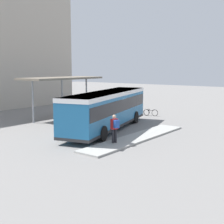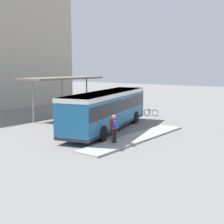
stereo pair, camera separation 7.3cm
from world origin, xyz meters
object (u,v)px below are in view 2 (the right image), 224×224
object	(u,v)px
bicycle_black	(151,112)
bicycle_white	(143,112)
city_bus	(107,108)
pedestrian_waiting	(114,127)

from	to	relation	value
bicycle_black	bicycle_white	world-z (taller)	bicycle_white
city_bus	bicycle_black	size ratio (longest dim) A/B	7.66
pedestrian_waiting	bicycle_white	bearing A→B (deg)	-49.73
bicycle_black	bicycle_white	distance (m)	0.86
pedestrian_waiting	bicycle_white	xyz separation A→B (m)	(11.70, 5.12, -0.81)
pedestrian_waiting	bicycle_white	size ratio (longest dim) A/B	1.13
city_bus	pedestrian_waiting	xyz separation A→B (m)	(-3.50, -3.33, -0.61)
pedestrian_waiting	bicycle_black	size ratio (longest dim) A/B	1.15
bicycle_white	bicycle_black	bearing A→B (deg)	14.99
city_bus	bicycle_black	xyz separation A→B (m)	(8.34, 0.95, -1.42)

